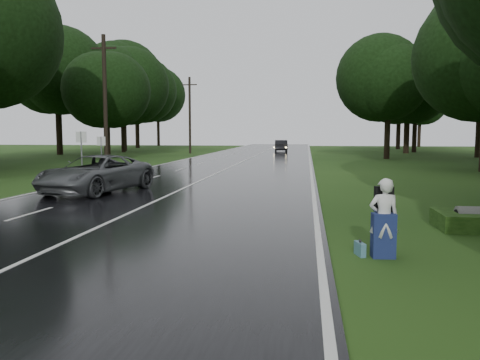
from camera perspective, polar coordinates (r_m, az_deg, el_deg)
The scene contains 16 objects.
ground at distance 13.22m, azimuth -16.92°, elevation -5.77°, with size 160.00×160.00×0.00m, color #254514.
road at distance 32.32m, azimuth -1.91°, elevation 1.17°, with size 12.00×140.00×0.04m, color black.
lane_center at distance 32.32m, azimuth -1.91°, elevation 1.21°, with size 0.12×140.00×0.01m, color silver.
grey_car at distance 21.12m, azimuth -16.68°, elevation 0.71°, with size 2.60×5.63×1.57m, color #515456.
far_car at distance 63.09m, azimuth 4.88°, elevation 4.06°, with size 1.59×4.55×1.50m, color black.
hitchhiker at distance 10.30m, azimuth 16.66°, elevation -4.66°, with size 0.63×0.58×1.64m.
suitcase at distance 10.44m, azimuth 14.02°, elevation -7.94°, with size 0.12×0.40×0.28m, color teal.
culvert at distance 14.32m, azimuth 26.54°, elevation -5.25°, with size 0.61×0.61×1.22m, color slate.
utility_pole_mid at distance 35.31m, azimuth -15.48°, elevation 1.31°, with size 1.80×0.28×9.27m, color black, non-canonical shape.
utility_pole_far at distance 58.66m, azimuth -5.92°, elevation 3.15°, with size 1.80×0.28×9.12m, color black, non-canonical shape.
road_sign_a at distance 28.92m, azimuth -18.17°, elevation 0.31°, with size 0.63×0.10×2.61m, color white, non-canonical shape.
road_sign_b at distance 31.34m, azimuth -16.03°, elevation 0.77°, with size 0.55×0.10×2.29m, color white, non-canonical shape.
tree_left_e at distance 50.65m, azimuth -15.41°, elevation 2.58°, with size 7.48×7.48×11.69m, color black, non-canonical shape.
tree_left_f at distance 63.76m, azimuth -13.62°, elevation 3.23°, with size 9.07×9.07×14.18m, color black, non-canonical shape.
tree_right_e at distance 48.61m, azimuth 16.96°, elevation 2.42°, with size 8.79×8.79×13.74m, color black, non-canonical shape.
tree_right_f at distance 61.83m, azimuth 19.06°, elevation 3.00°, with size 8.92×8.92×13.93m, color black, non-canonical shape.
Camera 1 is at (5.49, -11.75, 2.57)m, focal length 36.01 mm.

